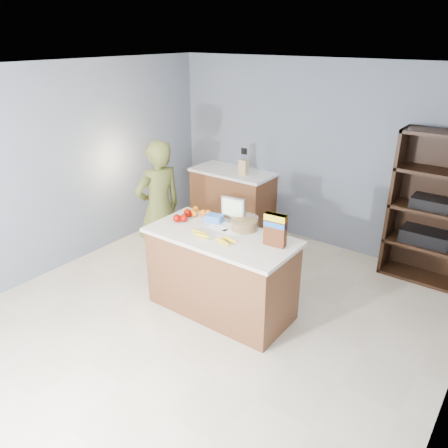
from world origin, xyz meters
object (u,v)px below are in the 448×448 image
Objects in this scene: shelving_unit at (432,211)px; person at (159,208)px; tv at (233,208)px; cereal_box at (275,228)px; counter_peninsula at (221,276)px.

shelving_unit is 3.22m from person.
shelving_unit reaches higher than tv.
cereal_box is at bearing -117.06° from shelving_unit.
cereal_box is (0.65, -0.22, 0.03)m from tv.
person is 1.07m from tv.
person is 5.17× the size of cereal_box.
counter_peninsula is 0.88m from cereal_box.
person reaches higher than counter_peninsula.
tv is at bearing 161.04° from cereal_box.
tv is 0.87× the size of cereal_box.
tv is (-0.09, 0.33, 0.64)m from counter_peninsula.
tv reaches higher than counter_peninsula.
shelving_unit is at bearing 46.38° from tv.
shelving_unit is (1.55, 2.05, 0.45)m from counter_peninsula.
tv is (1.05, 0.06, 0.23)m from person.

